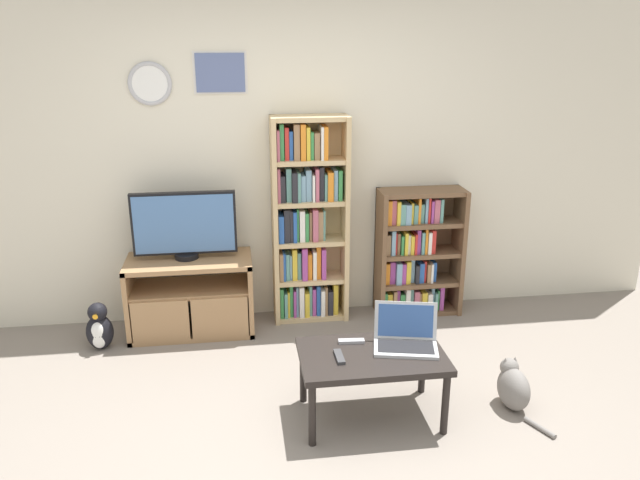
{
  "coord_description": "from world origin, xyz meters",
  "views": [
    {
      "loc": [
        -0.36,
        -2.83,
        2.26
      ],
      "look_at": [
        0.19,
        1.08,
        0.92
      ],
      "focal_mm": 35.0,
      "sensor_mm": 36.0,
      "label": 1
    }
  ],
  "objects_px": {
    "bookshelf_tall": "(307,223)",
    "coffee_table": "(372,361)",
    "remote_far_from_laptop": "(351,341)",
    "cat": "(513,387)",
    "tv_stand": "(191,296)",
    "remote_near_laptop": "(339,357)",
    "laptop": "(406,336)",
    "bookshelf_short": "(414,254)",
    "penguin_figurine": "(99,328)",
    "television": "(184,225)"
  },
  "relations": [
    {
      "from": "bookshelf_tall",
      "to": "coffee_table",
      "type": "xyz_separation_m",
      "value": [
        0.21,
        -1.45,
        -0.42
      ]
    },
    {
      "from": "remote_far_from_laptop",
      "to": "cat",
      "type": "distance_m",
      "value": 1.06
    },
    {
      "from": "coffee_table",
      "to": "cat",
      "type": "bearing_deg",
      "value": -1.09
    },
    {
      "from": "tv_stand",
      "to": "remote_near_laptop",
      "type": "xyz_separation_m",
      "value": [
        0.93,
        -1.34,
        0.14
      ]
    },
    {
      "from": "laptop",
      "to": "cat",
      "type": "xyz_separation_m",
      "value": [
        0.68,
        -0.08,
        -0.36
      ]
    },
    {
      "from": "bookshelf_tall",
      "to": "bookshelf_short",
      "type": "xyz_separation_m",
      "value": [
        0.88,
        -0.02,
        -0.29
      ]
    },
    {
      "from": "bookshelf_tall",
      "to": "bookshelf_short",
      "type": "relative_size",
      "value": 1.57
    },
    {
      "from": "laptop",
      "to": "bookshelf_tall",
      "type": "bearing_deg",
      "value": 120.13
    },
    {
      "from": "bookshelf_short",
      "to": "penguin_figurine",
      "type": "bearing_deg",
      "value": -172.64
    },
    {
      "from": "tv_stand",
      "to": "remote_far_from_laptop",
      "type": "bearing_deg",
      "value": -48.27
    },
    {
      "from": "tv_stand",
      "to": "television",
      "type": "xyz_separation_m",
      "value": [
        -0.01,
        0.04,
        0.56
      ]
    },
    {
      "from": "cat",
      "to": "laptop",
      "type": "bearing_deg",
      "value": 170.49
    },
    {
      "from": "remote_far_from_laptop",
      "to": "cat",
      "type": "xyz_separation_m",
      "value": [
        1.0,
        -0.16,
        -0.3
      ]
    },
    {
      "from": "television",
      "to": "laptop",
      "type": "xyz_separation_m",
      "value": [
        1.37,
        -1.29,
        -0.36
      ]
    },
    {
      "from": "bookshelf_short",
      "to": "tv_stand",
      "type": "bearing_deg",
      "value": -176.02
    },
    {
      "from": "tv_stand",
      "to": "bookshelf_tall",
      "type": "distance_m",
      "value": 1.06
    },
    {
      "from": "coffee_table",
      "to": "cat",
      "type": "height_order",
      "value": "coffee_table"
    },
    {
      "from": "television",
      "to": "penguin_figurine",
      "type": "height_order",
      "value": "television"
    },
    {
      "from": "television",
      "to": "bookshelf_tall",
      "type": "distance_m",
      "value": 0.95
    },
    {
      "from": "television",
      "to": "bookshelf_short",
      "type": "height_order",
      "value": "television"
    },
    {
      "from": "coffee_table",
      "to": "remote_far_from_laptop",
      "type": "distance_m",
      "value": 0.19
    },
    {
      "from": "coffee_table",
      "to": "laptop",
      "type": "xyz_separation_m",
      "value": [
        0.22,
        0.06,
        0.11
      ]
    },
    {
      "from": "laptop",
      "to": "penguin_figurine",
      "type": "distance_m",
      "value": 2.3
    },
    {
      "from": "remote_far_from_laptop",
      "to": "penguin_figurine",
      "type": "relative_size",
      "value": 0.45
    },
    {
      "from": "bookshelf_short",
      "to": "laptop",
      "type": "bearing_deg",
      "value": -108.17
    },
    {
      "from": "bookshelf_short",
      "to": "remote_far_from_laptop",
      "type": "xyz_separation_m",
      "value": [
        -0.77,
        -1.29,
        -0.07
      ]
    },
    {
      "from": "television",
      "to": "bookshelf_tall",
      "type": "bearing_deg",
      "value": 5.97
    },
    {
      "from": "television",
      "to": "bookshelf_short",
      "type": "bearing_deg",
      "value": 2.59
    },
    {
      "from": "cat",
      "to": "bookshelf_short",
      "type": "bearing_deg",
      "value": 96.43
    },
    {
      "from": "penguin_figurine",
      "to": "coffee_table",
      "type": "bearing_deg",
      "value": -31.83
    },
    {
      "from": "tv_stand",
      "to": "cat",
      "type": "bearing_deg",
      "value": -33.08
    },
    {
      "from": "coffee_table",
      "to": "television",
      "type": "bearing_deg",
      "value": 130.36
    },
    {
      "from": "coffee_table",
      "to": "tv_stand",
      "type": "bearing_deg",
      "value": 130.93
    },
    {
      "from": "bookshelf_short",
      "to": "remote_far_from_laptop",
      "type": "bearing_deg",
      "value": -120.76
    },
    {
      "from": "bookshelf_tall",
      "to": "cat",
      "type": "bearing_deg",
      "value": -52.85
    },
    {
      "from": "bookshelf_tall",
      "to": "remote_far_from_laptop",
      "type": "relative_size",
      "value": 10.09
    },
    {
      "from": "bookshelf_tall",
      "to": "remote_near_laptop",
      "type": "relative_size",
      "value": 10.24
    },
    {
      "from": "bookshelf_tall",
      "to": "penguin_figurine",
      "type": "xyz_separation_m",
      "value": [
        -1.59,
        -0.33,
        -0.64
      ]
    },
    {
      "from": "bookshelf_short",
      "to": "laptop",
      "type": "distance_m",
      "value": 1.44
    },
    {
      "from": "tv_stand",
      "to": "coffee_table",
      "type": "xyz_separation_m",
      "value": [
        1.14,
        -1.31,
        0.08
      ]
    },
    {
      "from": "bookshelf_short",
      "to": "laptop",
      "type": "height_order",
      "value": "bookshelf_short"
    },
    {
      "from": "laptop",
      "to": "coffee_table",
      "type": "bearing_deg",
      "value": -150.58
    },
    {
      "from": "bookshelf_short",
      "to": "television",
      "type": "bearing_deg",
      "value": -177.41
    },
    {
      "from": "coffee_table",
      "to": "penguin_figurine",
      "type": "distance_m",
      "value": 2.13
    },
    {
      "from": "penguin_figurine",
      "to": "remote_far_from_laptop",
      "type": "bearing_deg",
      "value": -29.7
    },
    {
      "from": "television",
      "to": "laptop",
      "type": "distance_m",
      "value": 1.92
    },
    {
      "from": "bookshelf_short",
      "to": "laptop",
      "type": "xyz_separation_m",
      "value": [
        -0.45,
        -1.37,
        -0.01
      ]
    },
    {
      "from": "bookshelf_short",
      "to": "cat",
      "type": "distance_m",
      "value": 1.52
    },
    {
      "from": "laptop",
      "to": "cat",
      "type": "distance_m",
      "value": 0.78
    },
    {
      "from": "penguin_figurine",
      "to": "laptop",
      "type": "bearing_deg",
      "value": -27.55
    }
  ]
}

